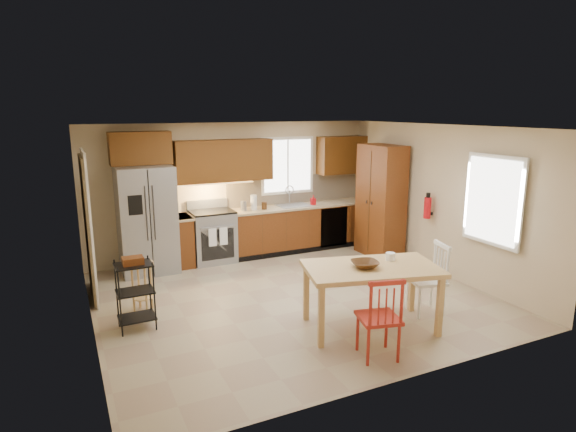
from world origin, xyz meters
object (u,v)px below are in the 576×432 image
at_px(table_jar, 390,258).
at_px(utility_cart, 135,295).
at_px(table_bowl, 365,268).
at_px(bar_stool, 142,287).
at_px(fire_extinguisher, 427,208).
at_px(chair_red, 379,316).
at_px(soap_bottle, 313,200).
at_px(range_stove, 213,237).
at_px(dining_table, 370,298).
at_px(refrigerator, 147,220).
at_px(pantry, 381,201).
at_px(chair_white, 427,279).

relative_size(table_jar, utility_cart, 0.17).
height_order(table_bowl, bar_stool, table_bowl).
relative_size(fire_extinguisher, chair_red, 0.37).
height_order(soap_bottle, bar_stool, soap_bottle).
height_order(range_stove, dining_table, range_stove).
bearing_deg(utility_cart, range_stove, 52.69).
height_order(refrigerator, fire_extinguisher, refrigerator).
xyz_separation_m(pantry, table_bowl, (-2.07, -2.53, -0.23)).
relative_size(chair_red, table_jar, 6.48).
bearing_deg(chair_red, range_stove, 113.56).
bearing_deg(chair_white, dining_table, 107.52).
bearing_deg(chair_red, chair_white, 42.81).
xyz_separation_m(table_jar, utility_cart, (-3.06, 1.15, -0.40)).
bearing_deg(dining_table, chair_red, -103.79).
height_order(pantry, bar_stool, pantry).
bearing_deg(soap_bottle, table_jar, -101.13).
xyz_separation_m(range_stove, bar_stool, (-1.53, -1.74, -0.11)).
relative_size(refrigerator, table_jar, 12.12).
relative_size(dining_table, chair_white, 1.70).
bearing_deg(table_jar, soap_bottle, 78.87).
relative_size(dining_table, utility_cart, 1.84).
relative_size(soap_bottle, fire_extinguisher, 0.53).
bearing_deg(range_stove, chair_white, -60.44).
distance_m(range_stove, dining_table, 3.66).
height_order(refrigerator, pantry, pantry).
distance_m(range_stove, chair_red, 4.22).
bearing_deg(utility_cart, table_bowl, -26.33).
xyz_separation_m(chair_red, bar_stool, (-2.19, 2.43, -0.13)).
height_order(range_stove, chair_red, chair_red).
height_order(fire_extinguisher, dining_table, fire_extinguisher).
relative_size(pantry, table_jar, 13.98).
distance_m(refrigerator, fire_extinguisher, 4.76).
bearing_deg(utility_cart, pantry, 14.70).
bearing_deg(soap_bottle, bar_stool, -155.09).
xyz_separation_m(dining_table, chair_red, (-0.35, -0.65, 0.08)).
relative_size(range_stove, fire_extinguisher, 2.56).
height_order(chair_red, table_bowl, chair_red).
relative_size(pantry, fire_extinguisher, 5.83).
height_order(refrigerator, range_stove, refrigerator).
distance_m(soap_bottle, table_bowl, 3.61).
distance_m(refrigerator, table_jar, 4.20).
distance_m(range_stove, table_bowl, 3.65).
xyz_separation_m(refrigerator, table_bowl, (2.06, -3.45, -0.09)).
xyz_separation_m(dining_table, table_jar, (0.36, 0.10, 0.45)).
height_order(dining_table, chair_red, chair_red).
distance_m(fire_extinguisher, table_jar, 2.28).
distance_m(fire_extinguisher, table_bowl, 2.72).
bearing_deg(utility_cart, soap_bottle, 29.76).
bearing_deg(table_bowl, chair_red, -110.76).
distance_m(dining_table, utility_cart, 2.98).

